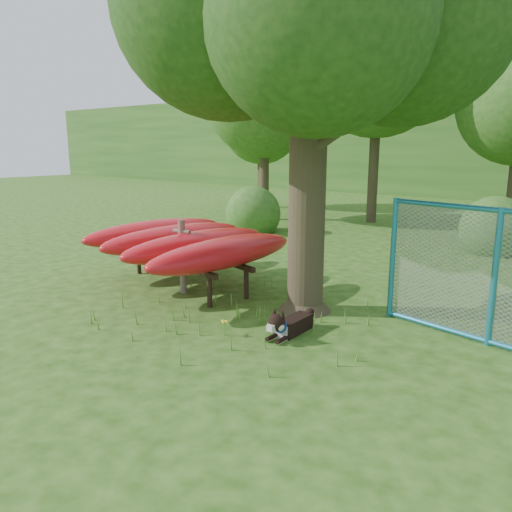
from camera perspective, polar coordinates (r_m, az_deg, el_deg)
The scene contains 11 objects.
ground at distance 7.79m, azimuth -6.77°, elevation -8.50°, with size 80.00×80.00×0.00m, color #224A0E.
wooden_post at distance 9.59m, azimuth -8.41°, elevation 0.15°, with size 0.39×0.15×1.42m.
kayak_rack at distance 10.07m, azimuth -7.92°, elevation 1.64°, with size 3.85×4.13×1.18m.
husky_dog at distance 7.51m, azimuth 3.72°, elevation -7.83°, with size 0.29×1.11×0.49m.
fence_section at distance 7.66m, azimuth 25.58°, elevation -2.29°, with size 3.34×0.68×3.29m.
wildflower_clump at distance 7.50m, azimuth -3.61°, elevation -7.63°, with size 0.12×0.12×0.25m.
bg_tree_a at distance 19.16m, azimuth 0.97°, elevation 17.62°, with size 4.40×4.40×6.70m.
bg_tree_b at distance 19.15m, azimuth 13.85°, elevation 20.68°, with size 5.20×5.20×8.22m.
bg_tree_f at distance 23.01m, azimuth 0.64°, elevation 14.89°, with size 3.60×3.60×5.55m.
shrub_left at distance 16.44m, azimuth -0.32°, elevation 2.78°, with size 1.80×1.80×1.80m, color #2C591D.
shrub_mid at distance 14.69m, azimuth 25.40°, elevation 0.37°, with size 1.80×1.80×1.80m, color #2C591D.
Camera 1 is at (5.24, -5.05, 2.78)m, focal length 35.00 mm.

